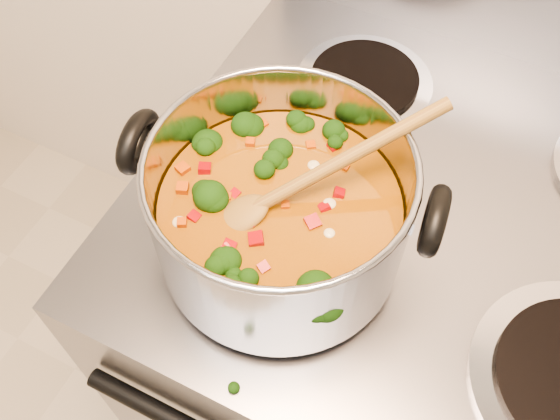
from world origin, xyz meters
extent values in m
cube|color=gray|center=(-0.02, 1.16, 0.46)|extent=(0.78, 0.68, 0.92)
cube|color=gray|center=(-0.02, 1.48, 1.00)|extent=(0.78, 0.03, 0.16)
cylinder|color=#A5A5AD|center=(-0.21, 1.01, 0.92)|extent=(0.24, 0.24, 0.01)
cylinder|color=black|center=(-0.21, 1.01, 0.93)|extent=(0.19, 0.19, 0.01)
cylinder|color=#A5A5AD|center=(-0.21, 1.31, 0.92)|extent=(0.20, 0.20, 0.01)
cylinder|color=black|center=(-0.21, 1.31, 0.93)|extent=(0.15, 0.15, 0.01)
cylinder|color=#A0A0A7|center=(-0.19, 1.01, 1.01)|extent=(0.28, 0.28, 0.15)
torus|color=#A0A0A7|center=(-0.19, 1.01, 1.09)|extent=(0.28, 0.28, 0.01)
cylinder|color=#8D4B0C|center=(-0.19, 1.01, 0.98)|extent=(0.26, 0.26, 0.09)
torus|color=black|center=(-0.35, 0.99, 1.07)|extent=(0.03, 0.08, 0.08)
torus|color=black|center=(-0.04, 1.03, 1.07)|extent=(0.03, 0.08, 0.08)
ellipsoid|color=black|center=(-0.21, 0.98, 1.02)|extent=(0.04, 0.04, 0.03)
ellipsoid|color=black|center=(-0.17, 0.93, 1.02)|extent=(0.04, 0.04, 0.03)
ellipsoid|color=black|center=(-0.16, 1.10, 1.02)|extent=(0.04, 0.04, 0.03)
ellipsoid|color=black|center=(-0.10, 1.07, 1.02)|extent=(0.04, 0.04, 0.03)
ellipsoid|color=black|center=(-0.23, 1.00, 1.02)|extent=(0.04, 0.04, 0.03)
ellipsoid|color=black|center=(-0.28, 1.04, 1.02)|extent=(0.04, 0.04, 0.03)
ellipsoid|color=black|center=(-0.25, 0.93, 1.02)|extent=(0.04, 0.04, 0.03)
ellipsoid|color=black|center=(-0.25, 1.06, 1.02)|extent=(0.04, 0.04, 0.03)
ellipsoid|color=black|center=(-0.09, 0.97, 1.02)|extent=(0.04, 0.04, 0.03)
ellipsoid|color=black|center=(-0.28, 1.02, 1.02)|extent=(0.04, 0.04, 0.03)
ellipsoid|color=#A10514|center=(-0.27, 0.97, 1.02)|extent=(0.01, 0.01, 0.01)
ellipsoid|color=#A10514|center=(-0.14, 1.01, 1.02)|extent=(0.01, 0.01, 0.01)
ellipsoid|color=#A10514|center=(-0.20, 1.05, 1.02)|extent=(0.01, 0.01, 0.01)
ellipsoid|color=#A10514|center=(-0.23, 1.05, 1.02)|extent=(0.01, 0.01, 0.01)
ellipsoid|color=#A10514|center=(-0.20, 0.90, 1.02)|extent=(0.01, 0.01, 0.01)
ellipsoid|color=#A10514|center=(-0.23, 0.97, 1.02)|extent=(0.01, 0.01, 0.01)
ellipsoid|color=#A10514|center=(-0.28, 0.94, 1.02)|extent=(0.01, 0.01, 0.01)
ellipsoid|color=#A10514|center=(-0.31, 1.00, 1.02)|extent=(0.01, 0.01, 0.01)
ellipsoid|color=#A10514|center=(-0.18, 1.07, 1.02)|extent=(0.01, 0.01, 0.01)
ellipsoid|color=#A10514|center=(-0.11, 0.96, 1.02)|extent=(0.01, 0.01, 0.01)
ellipsoid|color=#A10514|center=(-0.20, 0.92, 1.02)|extent=(0.01, 0.01, 0.01)
ellipsoid|color=#A10514|center=(-0.16, 1.03, 1.02)|extent=(0.01, 0.01, 0.01)
ellipsoid|color=#A10514|center=(-0.25, 1.06, 1.02)|extent=(0.01, 0.01, 0.01)
ellipsoid|color=#A10514|center=(-0.21, 1.04, 1.02)|extent=(0.01, 0.01, 0.01)
ellipsoid|color=#A53E09|center=(-0.12, 0.93, 1.02)|extent=(0.01, 0.01, 0.01)
ellipsoid|color=#A53E09|center=(-0.10, 1.04, 1.02)|extent=(0.01, 0.01, 0.01)
ellipsoid|color=#A53E09|center=(-0.19, 1.07, 1.02)|extent=(0.01, 0.01, 0.01)
ellipsoid|color=#A53E09|center=(-0.14, 0.93, 1.02)|extent=(0.01, 0.01, 0.01)
ellipsoid|color=#A53E09|center=(-0.28, 0.97, 1.02)|extent=(0.01, 0.01, 0.01)
ellipsoid|color=#A53E09|center=(-0.13, 1.05, 1.02)|extent=(0.01, 0.01, 0.01)
ellipsoid|color=#A53E09|center=(-0.25, 0.96, 1.02)|extent=(0.01, 0.01, 0.01)
ellipsoid|color=#A53E09|center=(-0.11, 1.05, 1.02)|extent=(0.01, 0.01, 0.01)
ellipsoid|color=#A53E09|center=(-0.18, 0.94, 1.02)|extent=(0.01, 0.01, 0.01)
ellipsoid|color=#A53E09|center=(-0.19, 0.99, 1.02)|extent=(0.01, 0.01, 0.01)
ellipsoid|color=#A53E09|center=(-0.20, 1.10, 1.02)|extent=(0.01, 0.01, 0.01)
ellipsoid|color=beige|center=(-0.19, 1.08, 1.02)|extent=(0.02, 0.02, 0.01)
ellipsoid|color=beige|center=(-0.30, 1.01, 1.02)|extent=(0.02, 0.02, 0.01)
ellipsoid|color=beige|center=(-0.22, 1.12, 1.02)|extent=(0.02, 0.02, 0.01)
ellipsoid|color=beige|center=(-0.23, 1.01, 1.02)|extent=(0.02, 0.02, 0.01)
ellipsoid|color=beige|center=(-0.14, 1.06, 1.02)|extent=(0.02, 0.02, 0.01)
ellipsoid|color=beige|center=(-0.14, 0.97, 1.02)|extent=(0.02, 0.02, 0.01)
ellipsoid|color=beige|center=(-0.24, 0.94, 1.02)|extent=(0.02, 0.02, 0.01)
ellipsoid|color=olive|center=(-0.22, 0.98, 1.02)|extent=(0.08, 0.08, 0.04)
cylinder|color=olive|center=(-0.15, 1.06, 1.07)|extent=(0.17, 0.18, 0.10)
ellipsoid|color=black|center=(-0.37, 0.89, 0.92)|extent=(0.01, 0.01, 0.01)
ellipsoid|color=black|center=(-0.02, 0.91, 0.92)|extent=(0.01, 0.01, 0.01)
ellipsoid|color=black|center=(-0.37, 1.03, 0.92)|extent=(0.01, 0.01, 0.01)
camera|label=1|loc=(-0.03, 0.67, 1.57)|focal=40.00mm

